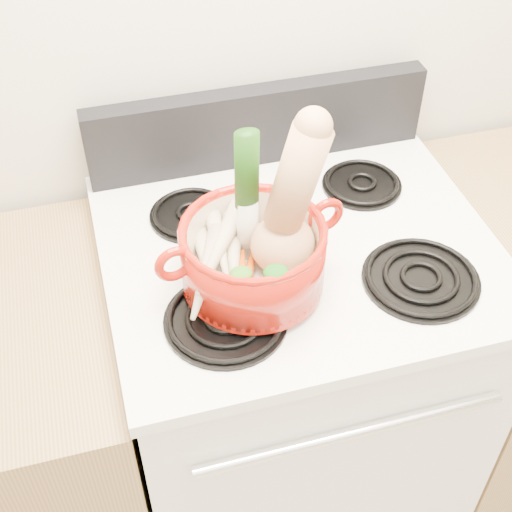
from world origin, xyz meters
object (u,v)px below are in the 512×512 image
object	(u,v)px
stove_body	(291,389)
dutch_oven	(253,256)
squash	(299,200)
leek	(247,195)

from	to	relation	value
stove_body	dutch_oven	world-z (taller)	dutch_oven
dutch_oven	squash	size ratio (longest dim) A/B	0.87
leek	dutch_oven	bearing A→B (deg)	-94.79
stove_body	squash	bearing A→B (deg)	-113.08
leek	squash	bearing A→B (deg)	-32.63
stove_body	squash	world-z (taller)	squash
dutch_oven	squash	distance (m)	0.14
dutch_oven	leek	world-z (taller)	leek
stove_body	dutch_oven	xyz separation A→B (m)	(-0.12, -0.09, 0.57)
squash	leek	xyz separation A→B (m)	(-0.08, 0.05, -0.01)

